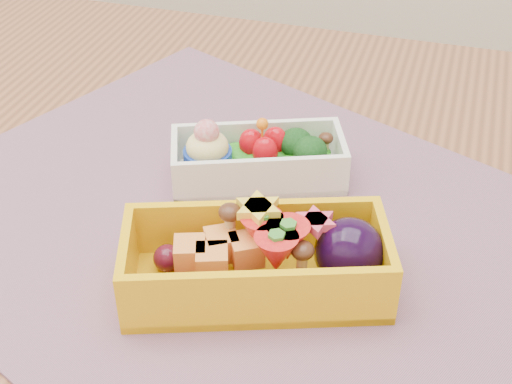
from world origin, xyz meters
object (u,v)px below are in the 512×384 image
(placemat, at_px, (246,231))
(bento_yellow, at_px, (262,260))
(table, at_px, (245,297))
(bento_white, at_px, (257,158))

(placemat, relative_size, bento_yellow, 2.69)
(bento_yellow, bearing_deg, placemat, 98.03)
(table, distance_m, bento_white, 0.13)
(bento_yellow, bearing_deg, bento_white, 88.63)
(bento_white, height_order, bento_yellow, bento_yellow)
(table, relative_size, bento_white, 7.15)
(table, relative_size, bento_yellow, 5.67)
(bento_white, bearing_deg, placemat, -102.28)
(bento_white, distance_m, bento_yellow, 0.14)
(placemat, xyz_separation_m, bento_yellow, (0.03, -0.06, 0.03))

